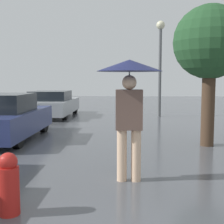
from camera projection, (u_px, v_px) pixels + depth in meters
name	position (u px, v px, depth m)	size (l,w,h in m)	color
pedestrian	(129.00, 88.00, 5.01)	(1.06, 1.06, 1.99)	beige
parked_car_middle	(2.00, 118.00, 8.73)	(1.88, 3.82, 1.28)	navy
parked_car_farthest	(52.00, 104.00, 14.16)	(1.86, 4.11, 1.16)	#9EA3A8
tree	(210.00, 44.00, 7.65)	(1.82, 1.82, 3.50)	#473323
street_lamp	(160.00, 52.00, 13.85)	(0.38, 0.38, 4.25)	#515456
fire_hydrant	(9.00, 184.00, 3.84)	(0.26, 0.26, 0.78)	#B21E19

